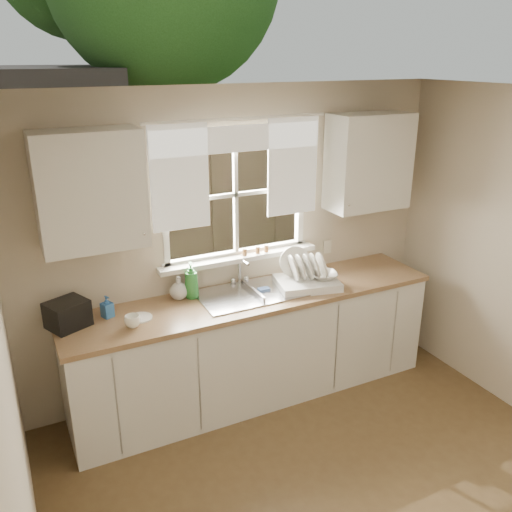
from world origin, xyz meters
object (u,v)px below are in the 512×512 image
dish_rack (307,278)px  black_appliance (67,314)px  soap_bottle_a (191,280)px  cup (132,321)px

dish_rack → black_appliance: (-1.86, 0.14, 0.02)m
dish_rack → soap_bottle_a: dish_rack is taller
soap_bottle_a → cup: 0.62m
dish_rack → soap_bottle_a: 0.95m
dish_rack → cup: bearing=-177.5°
dish_rack → soap_bottle_a: size_ratio=1.90×
dish_rack → soap_bottle_a: (-0.92, 0.21, 0.08)m
black_appliance → soap_bottle_a: bearing=-19.6°
dish_rack → cup: 1.46m
soap_bottle_a → black_appliance: bearing=-164.9°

